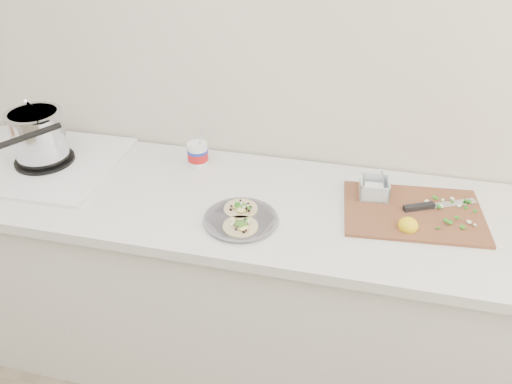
% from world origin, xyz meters
% --- Properties ---
extents(counter, '(2.44, 0.66, 0.90)m').
position_xyz_m(counter, '(0.00, 1.43, 0.45)').
color(counter, silver).
rests_on(counter, ground).
extents(stove, '(0.58, 0.54, 0.27)m').
position_xyz_m(stove, '(-0.65, 1.47, 0.99)').
color(stove, silver).
rests_on(stove, counter).
extents(taco_plate, '(0.25, 0.25, 0.04)m').
position_xyz_m(taco_plate, '(0.21, 1.28, 0.92)').
color(taco_plate, slate).
rests_on(taco_plate, counter).
extents(tub, '(0.08, 0.08, 0.19)m').
position_xyz_m(tub, '(-0.05, 1.61, 0.96)').
color(tub, white).
rests_on(tub, counter).
extents(cutboard, '(0.50, 0.37, 0.07)m').
position_xyz_m(cutboard, '(0.77, 1.47, 0.92)').
color(cutboard, brown).
rests_on(cutboard, counter).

